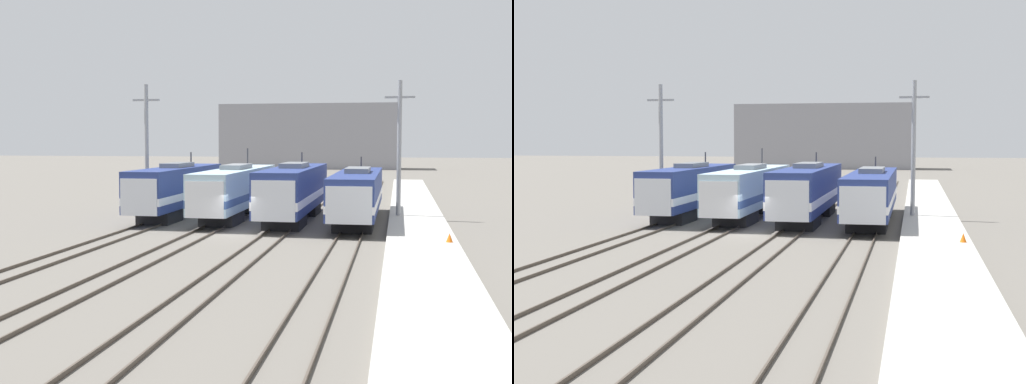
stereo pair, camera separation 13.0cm
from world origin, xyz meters
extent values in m
plane|color=#666059|center=(0.00, 0.00, 0.00)|extent=(400.00, 400.00, 0.00)
cube|color=#4C4238|center=(-7.79, 0.00, 0.07)|extent=(0.07, 120.00, 0.15)
cube|color=#4C4238|center=(-6.35, 0.00, 0.07)|extent=(0.07, 120.00, 0.15)
cube|color=#4C4238|center=(-3.07, 0.00, 0.07)|extent=(0.07, 120.00, 0.15)
cube|color=#4C4238|center=(-1.64, 0.00, 0.07)|extent=(0.07, 120.00, 0.15)
cube|color=#4C4238|center=(1.64, 0.00, 0.07)|extent=(0.07, 120.00, 0.15)
cube|color=#4C4238|center=(3.07, 0.00, 0.07)|extent=(0.07, 120.00, 0.15)
cube|color=#4C4238|center=(6.35, 0.00, 0.07)|extent=(0.07, 120.00, 0.15)
cube|color=#4C4238|center=(7.79, 0.00, 0.07)|extent=(0.07, 120.00, 0.15)
cube|color=black|center=(-7.07, 5.47, 0.47)|extent=(2.37, 3.75, 0.95)
cube|color=black|center=(-7.07, 13.99, 0.47)|extent=(2.37, 3.75, 0.95)
cube|color=navy|center=(-7.07, 9.73, 2.42)|extent=(2.79, 17.04, 2.94)
cube|color=silver|center=(-7.07, 9.73, 1.83)|extent=(2.83, 17.08, 0.53)
cube|color=silver|center=(-7.07, 2.05, 2.20)|extent=(2.57, 1.88, 2.50)
cube|color=black|center=(-7.07, 1.19, 2.75)|extent=(2.18, 0.08, 0.70)
cube|color=slate|center=(-7.07, 9.73, 4.07)|extent=(1.53, 4.26, 0.35)
cylinder|color=#38383D|center=(-7.07, 13.48, 4.45)|extent=(0.12, 0.12, 1.12)
cube|color=#232326|center=(-2.36, 5.30, 0.47)|extent=(2.41, 4.11, 0.95)
cube|color=#232326|center=(-2.36, 14.65, 0.47)|extent=(2.41, 4.11, 0.95)
cube|color=#9EBCCC|center=(-2.36, 9.98, 2.37)|extent=(2.83, 18.70, 2.84)
cube|color=navy|center=(-2.36, 9.98, 1.80)|extent=(2.87, 18.74, 0.51)
cube|color=silver|center=(-2.36, 1.75, 2.16)|extent=(2.61, 2.44, 2.41)
cube|color=black|center=(-2.36, 0.61, 2.69)|extent=(2.22, 0.08, 0.68)
cube|color=gray|center=(-2.36, 9.98, 3.96)|extent=(1.56, 4.68, 0.35)
cylinder|color=#38383D|center=(-2.36, 14.09, 4.56)|extent=(0.12, 0.12, 1.55)
cube|color=black|center=(2.36, 4.23, 0.47)|extent=(2.57, 4.06, 0.95)
cube|color=black|center=(2.36, 13.45, 0.47)|extent=(2.57, 4.06, 0.95)
cube|color=navy|center=(2.36, 8.84, 2.47)|extent=(3.02, 18.44, 3.03)
cube|color=silver|center=(2.36, 8.84, 1.86)|extent=(3.06, 18.48, 0.55)
cube|color=silver|center=(2.36, 0.68, 2.24)|extent=(2.78, 2.34, 2.58)
cube|color=black|center=(2.36, -0.41, 2.81)|extent=(2.36, 0.08, 0.72)
cube|color=slate|center=(2.36, 8.84, 4.16)|extent=(1.66, 4.61, 0.35)
cylinder|color=#38383D|center=(2.36, 12.89, 4.51)|extent=(0.12, 0.12, 1.06)
cube|color=black|center=(7.07, 3.97, 0.47)|extent=(2.59, 4.26, 0.95)
cube|color=black|center=(7.07, 13.65, 0.47)|extent=(2.59, 4.26, 0.95)
cube|color=navy|center=(7.07, 8.81, 2.30)|extent=(3.05, 19.37, 2.71)
cube|color=silver|center=(7.07, 8.81, 1.76)|extent=(3.09, 19.41, 0.49)
cube|color=silver|center=(7.07, 0.19, 2.10)|extent=(2.81, 2.33, 2.30)
cube|color=black|center=(7.07, -0.90, 2.61)|extent=(2.39, 0.08, 0.64)
cube|color=slate|center=(7.07, 8.81, 3.83)|extent=(1.68, 4.84, 0.35)
cylinder|color=#38383D|center=(7.07, 13.07, 4.18)|extent=(0.12, 0.12, 1.05)
cylinder|color=gray|center=(-10.03, 10.91, 5.24)|extent=(0.33, 0.33, 10.49)
cube|color=gray|center=(-10.03, 10.91, 9.23)|extent=(2.24, 0.16, 0.16)
cylinder|color=gray|center=(10.01, 10.91, 5.24)|extent=(0.33, 0.33, 10.49)
cube|color=gray|center=(10.01, 10.91, 9.23)|extent=(2.24, 0.16, 0.16)
cube|color=#B7B5AD|center=(11.34, 0.00, 0.17)|extent=(4.00, 120.00, 0.33)
cone|color=orange|center=(12.83, -3.02, 0.59)|extent=(0.38, 0.38, 0.52)
cube|color=gray|center=(-8.37, 105.25, 6.68)|extent=(36.87, 10.44, 13.37)
camera|label=1|loc=(9.99, -43.86, 6.07)|focal=50.00mm
camera|label=2|loc=(10.11, -43.84, 6.07)|focal=50.00mm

